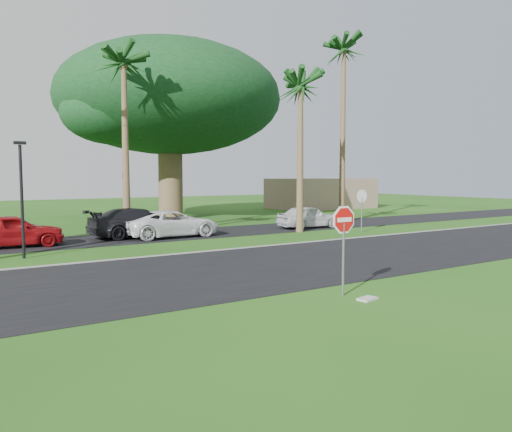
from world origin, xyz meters
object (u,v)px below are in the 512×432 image
object	(u,v)px
car_red	(12,231)
car_minivan	(172,224)
stop_sign_far	(362,202)
car_pickup	(308,217)
car_dark	(138,223)
stop_sign_near	(344,232)

from	to	relation	value
car_red	car_minivan	size ratio (longest dim) A/B	0.87
stop_sign_far	car_pickup	distance (m)	3.77
car_dark	car_minivan	bearing A→B (deg)	-126.92
car_red	car_dark	distance (m)	6.23
car_dark	car_pickup	distance (m)	10.66
car_red	car_minivan	bearing A→B (deg)	-89.91
stop_sign_near	car_dark	size ratio (longest dim) A/B	0.49
stop_sign_far	car_minivan	size ratio (longest dim) A/B	0.51
stop_sign_far	stop_sign_near	bearing A→B (deg)	43.73
car_red	car_minivan	world-z (taller)	car_red
car_red	car_minivan	distance (m)	7.73
car_minivan	car_pickup	size ratio (longest dim) A/B	1.26
car_minivan	car_pickup	distance (m)	9.07
car_dark	car_minivan	distance (m)	1.79
stop_sign_near	car_red	size ratio (longest dim) A/B	0.58
stop_sign_near	car_pickup	distance (m)	17.73
stop_sign_far	car_minivan	bearing A→B (deg)	-19.88
stop_sign_far	car_red	world-z (taller)	stop_sign_far
stop_sign_far	car_pickup	bearing A→B (deg)	-70.19
car_pickup	car_dark	bearing A→B (deg)	86.16
stop_sign_near	stop_sign_far	size ratio (longest dim) A/B	1.00
stop_sign_far	car_dark	size ratio (longest dim) A/B	0.49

